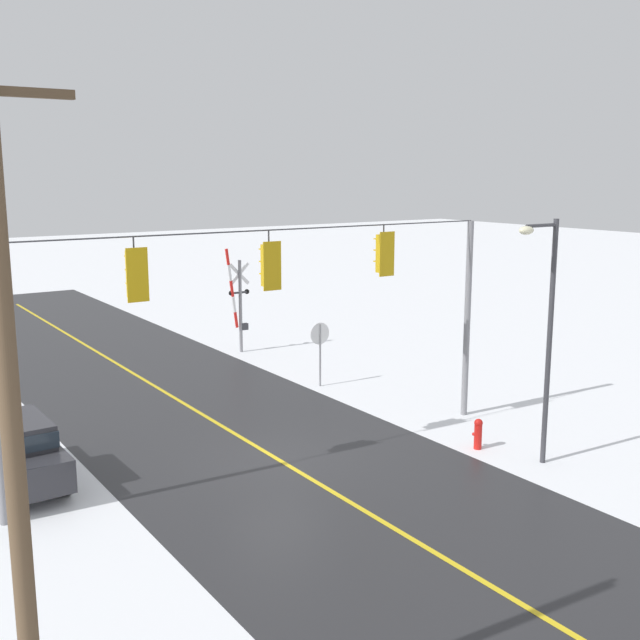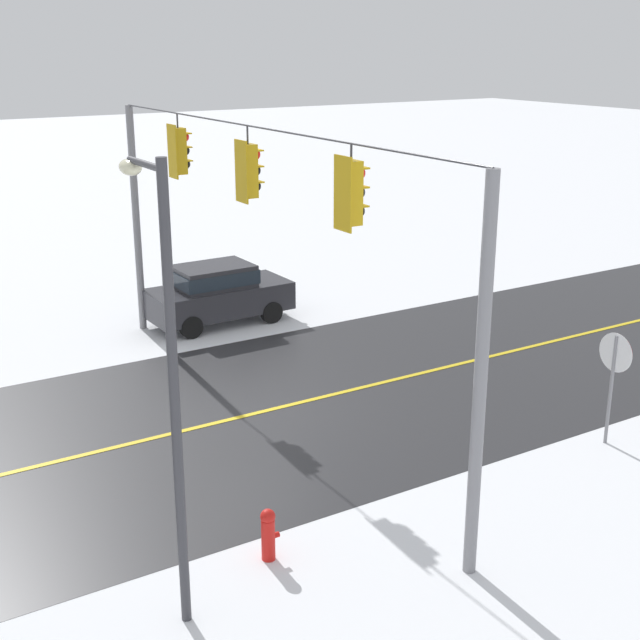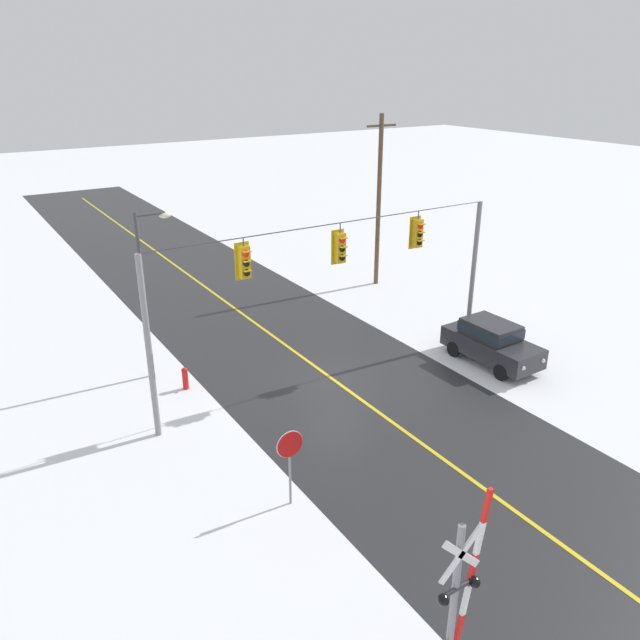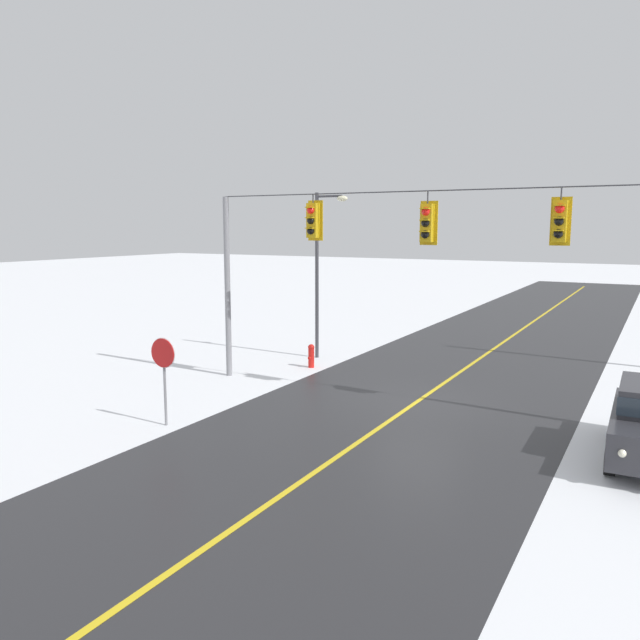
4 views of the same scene
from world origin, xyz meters
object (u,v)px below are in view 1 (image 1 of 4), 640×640
at_px(parked_car_charcoal, 15,450).
at_px(utility_pole, 13,447).
at_px(streetlamp_near, 545,320).
at_px(fire_hydrant, 478,433).
at_px(stop_sign, 320,340).
at_px(railroad_crossing, 239,300).

distance_m(parked_car_charcoal, utility_pole, 11.27).
height_order(streetlamp_near, fire_hydrant, streetlamp_near).
bearing_deg(stop_sign, utility_pole, 45.89).
distance_m(stop_sign, utility_pole, 19.44).
relative_size(railroad_crossing, streetlamp_near, 0.70).
bearing_deg(fire_hydrant, stop_sign, -89.53).
height_order(railroad_crossing, parked_car_charcoal, railroad_crossing).
bearing_deg(railroad_crossing, stop_sign, 88.72).
relative_size(railroad_crossing, fire_hydrant, 5.13).
bearing_deg(stop_sign, parked_car_charcoal, 16.54).
bearing_deg(parked_car_charcoal, fire_hydrant, 158.39).
bearing_deg(parked_car_charcoal, utility_pole, 78.80).
bearing_deg(utility_pole, fire_hydrant, -156.17).
relative_size(parked_car_charcoal, streetlamp_near, 0.65).
bearing_deg(railroad_crossing, streetlamp_near, 91.50).
distance_m(stop_sign, fire_hydrant, 7.96).
distance_m(railroad_crossing, fire_hydrant, 14.39).
height_order(stop_sign, fire_hydrant, stop_sign).
xyz_separation_m(railroad_crossing, parked_car_charcoal, (11.45, 9.77, -1.31)).
bearing_deg(stop_sign, fire_hydrant, 90.47).
distance_m(stop_sign, parked_car_charcoal, 11.82).
bearing_deg(utility_pole, parked_car_charcoal, -101.20).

